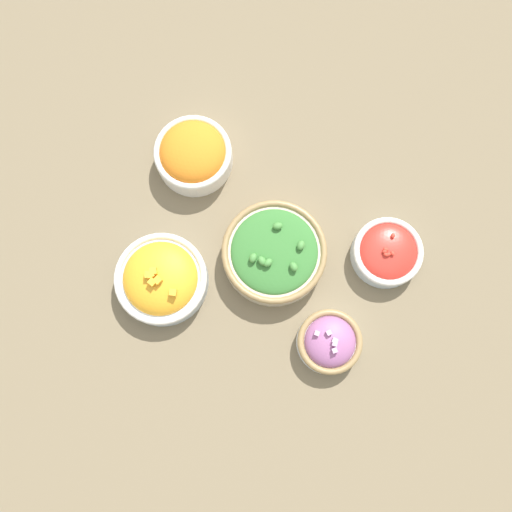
{
  "coord_description": "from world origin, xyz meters",
  "views": [
    {
      "loc": [
        -0.09,
        0.17,
        1.06
      ],
      "look_at": [
        0.0,
        0.0,
        0.03
      ],
      "focal_mm": 40.0,
      "sensor_mm": 36.0,
      "label": 1
    }
  ],
  "objects_px": {
    "bowl_broccoli": "(274,253)",
    "bowl_cherry_tomatoes": "(387,252)",
    "bowl_squash": "(161,279)",
    "bowl_carrots": "(193,154)",
    "bowl_red_onion": "(329,342)"
  },
  "relations": [
    {
      "from": "bowl_broccoli",
      "to": "bowl_cherry_tomatoes",
      "type": "bearing_deg",
      "value": -152.42
    },
    {
      "from": "bowl_squash",
      "to": "bowl_carrots",
      "type": "bearing_deg",
      "value": -75.89
    },
    {
      "from": "bowl_broccoli",
      "to": "bowl_carrots",
      "type": "relative_size",
      "value": 1.31
    },
    {
      "from": "bowl_squash",
      "to": "bowl_carrots",
      "type": "height_order",
      "value": "bowl_squash"
    },
    {
      "from": "bowl_carrots",
      "to": "bowl_cherry_tomatoes",
      "type": "height_order",
      "value": "bowl_carrots"
    },
    {
      "from": "bowl_carrots",
      "to": "bowl_red_onion",
      "type": "height_order",
      "value": "bowl_carrots"
    },
    {
      "from": "bowl_red_onion",
      "to": "bowl_broccoli",
      "type": "bearing_deg",
      "value": -31.57
    },
    {
      "from": "bowl_broccoli",
      "to": "bowl_cherry_tomatoes",
      "type": "relative_size",
      "value": 1.49
    },
    {
      "from": "bowl_squash",
      "to": "bowl_carrots",
      "type": "xyz_separation_m",
      "value": [
        0.06,
        -0.24,
        0.01
      ]
    },
    {
      "from": "bowl_carrots",
      "to": "bowl_cherry_tomatoes",
      "type": "xyz_separation_m",
      "value": [
        -0.41,
        0.0,
        -0.01
      ]
    },
    {
      "from": "bowl_broccoli",
      "to": "bowl_cherry_tomatoes",
      "type": "xyz_separation_m",
      "value": [
        -0.19,
        -0.1,
        -0.01
      ]
    },
    {
      "from": "bowl_red_onion",
      "to": "bowl_squash",
      "type": "bearing_deg",
      "value": 6.67
    },
    {
      "from": "bowl_broccoli",
      "to": "bowl_carrots",
      "type": "xyz_separation_m",
      "value": [
        0.22,
        -0.1,
        0.0
      ]
    },
    {
      "from": "bowl_carrots",
      "to": "bowl_broccoli",
      "type": "bearing_deg",
      "value": 155.84
    },
    {
      "from": "bowl_squash",
      "to": "bowl_cherry_tomatoes",
      "type": "bearing_deg",
      "value": -146.05
    }
  ]
}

